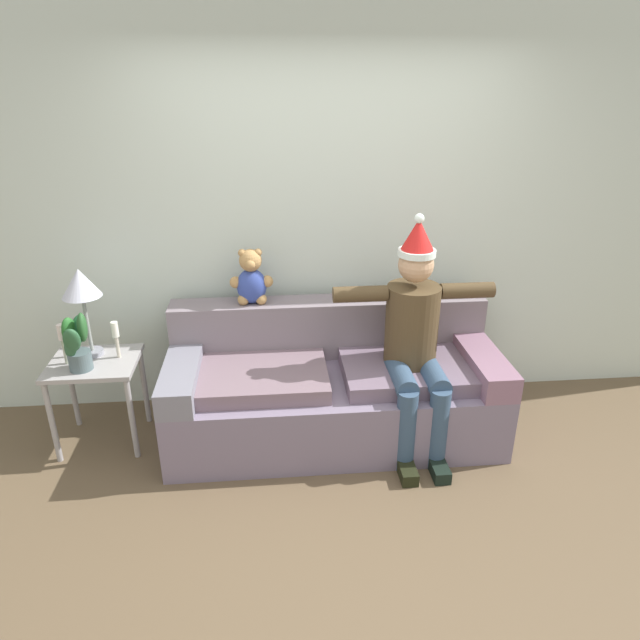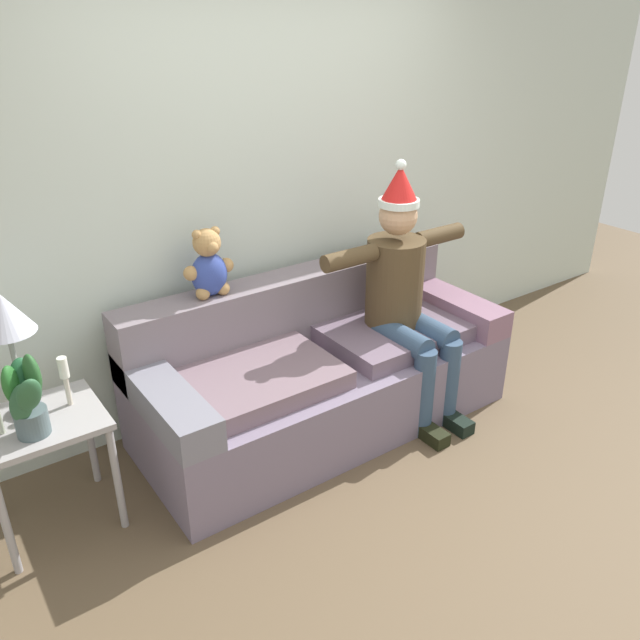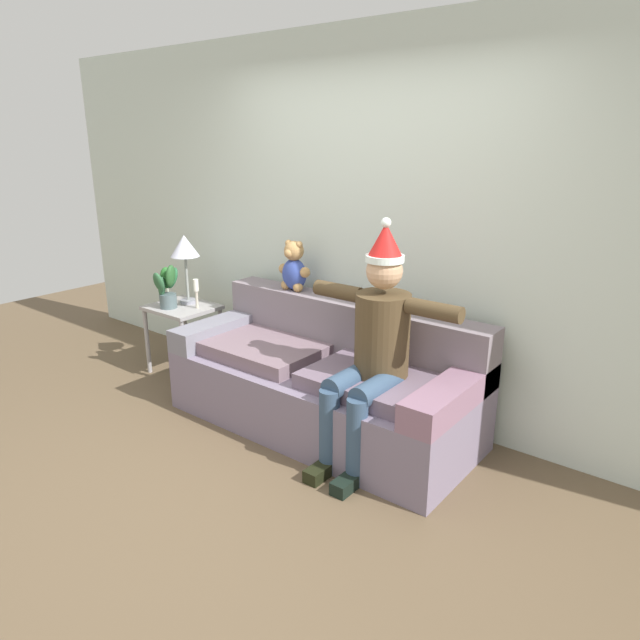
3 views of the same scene
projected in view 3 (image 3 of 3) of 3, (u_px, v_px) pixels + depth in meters
ground_plane at (219, 488)px, 3.39m from camera, size 10.00×10.00×0.00m
back_wall at (372, 227)px, 4.13m from camera, size 7.00×0.10×2.70m
couch at (325, 381)px, 4.05m from camera, size 2.17×0.91×0.85m
person_seated at (374, 344)px, 3.50m from camera, size 1.02×0.77×1.52m
teddy_bear at (294, 268)px, 4.36m from camera, size 0.29×0.17×0.38m
side_table at (183, 317)px, 4.90m from camera, size 0.55×0.47×0.60m
table_lamp at (185, 249)px, 4.82m from camera, size 0.24×0.24×0.59m
potted_plant at (167, 286)px, 4.76m from camera, size 0.19×0.26×0.38m
candle_tall at (167, 284)px, 4.90m from camera, size 0.04×0.04×0.27m
candle_short at (196, 290)px, 4.77m from camera, size 0.04×0.04×0.25m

